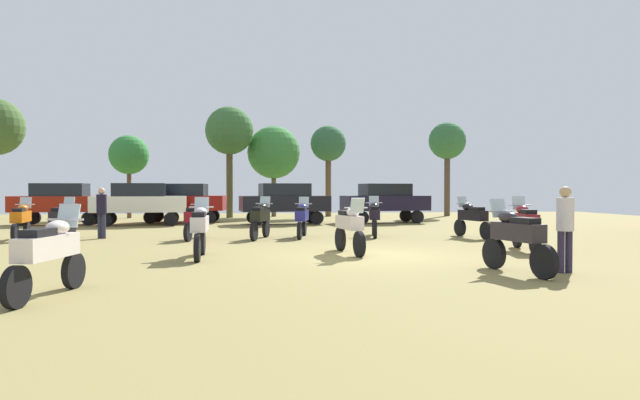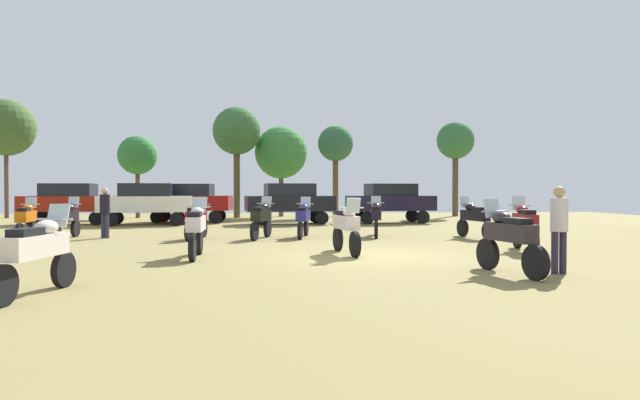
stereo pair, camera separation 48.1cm
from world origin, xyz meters
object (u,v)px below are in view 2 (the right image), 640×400
Objects in this scene: motorcycle_3 at (196,228)px; motorcycle_9 at (474,218)px; tree_1 at (137,156)px; tree_2 at (455,142)px; motorcycle_13 at (26,219)px; motorcycle_6 at (197,219)px; car_4 at (69,200)px; motorcycle_8 at (66,218)px; car_5 at (146,201)px; person_2 at (105,209)px; tree_3 at (281,153)px; car_1 at (391,200)px; motorcycle_4 at (509,238)px; motorcycle_5 at (261,218)px; person_1 at (559,223)px; tree_6 at (336,145)px; motorcycle_7 at (376,217)px; tree_5 at (237,132)px; motorcycle_1 at (37,251)px; motorcycle_11 at (525,224)px; tree_4 at (6,128)px; car_3 at (189,200)px; motorcycle_12 at (303,218)px; motorcycle_10 at (346,226)px.

motorcycle_9 is (8.98, 4.70, -0.02)m from motorcycle_3.
tree_2 is (19.75, 0.23, 0.99)m from tree_1.
tree_2 reaches higher than motorcycle_13.
car_4 reaches higher than motorcycle_6.
motorcycle_8 is 7.38m from car_5.
person_2 is 0.31× the size of tree_3.
motorcycle_4 is at bearing 167.79° from car_1.
car_5 is at bearing -64.17° from person_2.
car_4 and car_5 have the same top height.
person_1 reaches higher than motorcycle_5.
car_1 is 1.03× the size of car_4.
motorcycle_7 is at bearing -91.44° from tree_6.
tree_5 is at bearing -56.09° from car_4.
person_2 reaches higher than motorcycle_1.
motorcycle_13 is (-15.26, 5.11, -0.03)m from motorcycle_11.
tree_5 reaches higher than tree_2.
tree_4 is (-13.72, 20.39, 4.63)m from motorcycle_3.
car_3 reaches higher than motorcycle_7.
motorcycle_3 is 0.98× the size of motorcycle_8.
motorcycle_6 is 0.97× the size of motorcycle_9.
tree_5 is (2.19, 4.69, 4.01)m from car_3.
tree_1 reaches higher than motorcycle_3.
motorcycle_9 is at bearing -120.90° from car_4.
car_3 is 0.63× the size of tree_4.
motorcycle_5 is 0.47× the size of car_3.
motorcycle_8 is at bearing 113.13° from car_1.
tree_6 is (8.32, 5.54, 3.34)m from car_3.
motorcycle_3 is at bearing 140.56° from motorcycle_4.
tree_4 is (-7.69, 0.37, 1.62)m from tree_1.
car_1 is at bearing 19.53° from motorcycle_13.
car_4 is at bearing 153.62° from motorcycle_5.
tree_5 reaches higher than motorcycle_4.
motorcycle_7 is at bearing 156.21° from car_1.
tree_2 is at bearing 60.61° from motorcycle_4.
tree_3 is at bearing 29.03° from car_1.
person_1 reaches higher than motorcycle_11.
motorcycle_12 is (-3.55, 8.87, -0.03)m from motorcycle_4.
motorcycle_11 is (3.16, -5.02, 0.02)m from motorcycle_7.
tree_1 is 0.82× the size of tree_2.
person_1 is 0.29× the size of tree_2.
motorcycle_13 is 0.32× the size of tree_4.
motorcycle_3 is at bearing -164.69° from motorcycle_9.
tree_1 reaches higher than person_1.
motorcycle_4 reaches higher than motorcycle_9.
tree_4 is (-16.33, -0.45, 1.34)m from tree_3.
person_1 is 14.80m from person_2.
motorcycle_4 is at bearing 117.14° from motorcycle_10.
motorcycle_12 is at bearing 99.30° from motorcycle_4.
person_1 reaches higher than motorcycle_9.
person_2 is (4.03, -8.07, -0.14)m from car_4.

